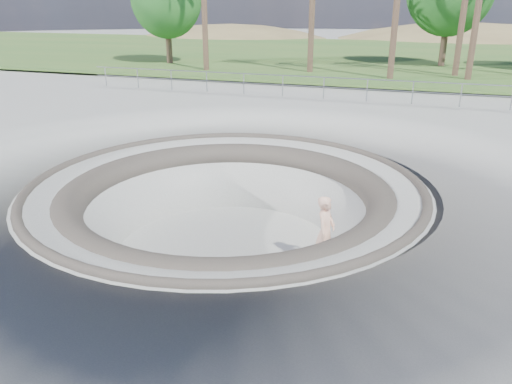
{
  "coord_description": "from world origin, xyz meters",
  "views": [
    {
      "loc": [
        4.74,
        -11.27,
        4.39
      ],
      "look_at": [
        0.85,
        -0.09,
        -0.1
      ],
      "focal_mm": 35.0,
      "sensor_mm": 36.0,
      "label": 1
    }
  ],
  "objects": [
    {
      "name": "ground",
      "position": [
        0.0,
        0.0,
        0.0
      ],
      "size": [
        180.0,
        180.0,
        0.0
      ],
      "primitive_type": "plane",
      "color": "#AEAFA9",
      "rests_on": "ground"
    },
    {
      "name": "skate_bowl",
      "position": [
        0.0,
        0.0,
        -1.83
      ],
      "size": [
        14.0,
        14.0,
        4.1
      ],
      "color": "#AEAFA9",
      "rests_on": "ground"
    },
    {
      "name": "grass_strip",
      "position": [
        0.0,
        34.0,
        0.22
      ],
      "size": [
        180.0,
        36.0,
        0.12
      ],
      "color": "#346026",
      "rests_on": "ground"
    },
    {
      "name": "distant_hills",
      "position": [
        3.78,
        57.17,
        -7.02
      ],
      "size": [
        103.2,
        45.0,
        28.6
      ],
      "color": "brown",
      "rests_on": "ground"
    },
    {
      "name": "safety_railing",
      "position": [
        0.0,
        12.0,
        0.69
      ],
      "size": [
        25.0,
        0.06,
        1.03
      ],
      "color": "gray",
      "rests_on": "ground"
    },
    {
      "name": "skateboard",
      "position": [
        2.7,
        -0.21,
        -1.84
      ],
      "size": [
        0.74,
        0.29,
        0.08
      ],
      "color": "olive",
      "rests_on": "ground"
    },
    {
      "name": "skater",
      "position": [
        2.7,
        -0.21,
        -0.89
      ],
      "size": [
        0.55,
        0.74,
        1.87
      ],
      "primitive_type": "imported",
      "rotation": [
        0.0,
        0.0,
        1.42
      ],
      "color": "beige",
      "rests_on": "skateboard"
    }
  ]
}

